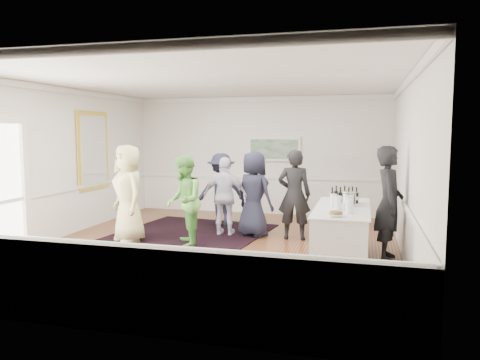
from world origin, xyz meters
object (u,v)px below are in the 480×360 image
(bartender, at_px, (389,203))
(ice_bucket, at_px, (349,199))
(guest_dark_a, at_px, (221,190))
(guest_lilac, at_px, (225,196))
(serving_table, at_px, (342,235))
(guest_navy, at_px, (254,194))
(guest_green, at_px, (184,201))
(guest_dark_b, at_px, (294,195))
(guest_tan, at_px, (129,194))
(nut_bowl, at_px, (336,214))

(bartender, bearing_deg, ice_bucket, 111.99)
(guest_dark_a, bearing_deg, guest_lilac, 91.42)
(bartender, xyz_separation_m, guest_lilac, (-3.33, 1.16, -0.15))
(serving_table, relative_size, guest_navy, 1.31)
(guest_green, bearing_deg, ice_bucket, 63.90)
(guest_green, distance_m, guest_dark_b, 2.31)
(guest_green, bearing_deg, guest_tan, -113.91)
(ice_bucket, bearing_deg, guest_navy, 143.96)
(serving_table, bearing_deg, guest_dark_b, 123.76)
(guest_dark_a, distance_m, ice_bucket, 3.80)
(guest_navy, bearing_deg, guest_tan, 53.40)
(serving_table, xyz_separation_m, guest_dark_b, (-1.05, 1.57, 0.45))
(guest_tan, xyz_separation_m, guest_navy, (2.35, 1.17, -0.08))
(serving_table, height_order, guest_green, guest_green)
(guest_tan, bearing_deg, guest_green, 38.12)
(guest_lilac, height_order, guest_dark_b, guest_dark_b)
(guest_tan, relative_size, guest_green, 1.11)
(bartender, relative_size, guest_tan, 1.01)
(guest_tan, bearing_deg, guest_dark_a, 96.04)
(bartender, bearing_deg, guest_tan, 90.45)
(guest_green, bearing_deg, guest_navy, 115.85)
(guest_tan, bearing_deg, ice_bucket, 36.54)
(bartender, height_order, guest_navy, bartender)
(guest_lilac, relative_size, nut_bowl, 7.19)
(guest_tan, height_order, nut_bowl, guest_tan)
(serving_table, bearing_deg, guest_tan, 173.46)
(serving_table, bearing_deg, guest_lilac, 147.91)
(bartender, distance_m, guest_dark_a, 4.22)
(bartender, relative_size, nut_bowl, 8.49)
(bartender, height_order, guest_green, bartender)
(guest_lilac, xyz_separation_m, guest_navy, (0.62, 0.06, 0.06))
(guest_dark_b, bearing_deg, guest_tan, 13.75)
(guest_dark_a, bearing_deg, ice_bucket, 121.40)
(guest_dark_b, height_order, ice_bucket, guest_dark_b)
(guest_tan, height_order, guest_navy, guest_tan)
(guest_navy, bearing_deg, guest_lilac, 32.13)
(guest_green, xyz_separation_m, guest_dark_a, (0.14, 2.03, -0.03))
(guest_lilac, bearing_deg, guest_dark_b, 177.71)
(guest_navy, bearing_deg, bartender, -177.22)
(bartender, xyz_separation_m, ice_bucket, (-0.68, -0.26, 0.08))
(guest_tan, height_order, guest_dark_a, guest_tan)
(guest_dark_a, height_order, guest_dark_b, guest_dark_b)
(nut_bowl, bearing_deg, guest_lilac, 134.82)
(guest_dark_a, bearing_deg, guest_tan, 34.01)
(serving_table, relative_size, ice_bucket, 9.25)
(guest_lilac, height_order, nut_bowl, guest_lilac)
(guest_tan, relative_size, guest_dark_a, 1.14)
(serving_table, distance_m, guest_lilac, 3.04)
(bartender, relative_size, guest_navy, 1.10)
(guest_dark_a, relative_size, nut_bowl, 7.33)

